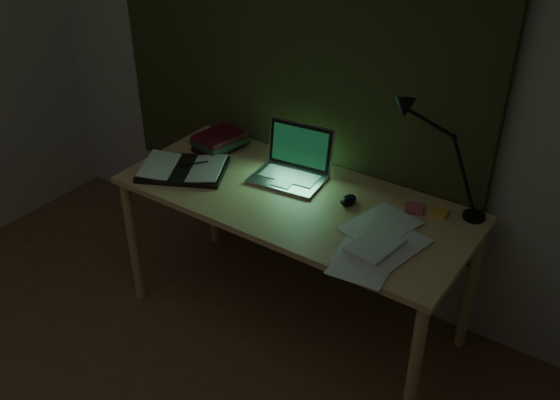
# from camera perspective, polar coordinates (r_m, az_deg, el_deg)

# --- Properties ---
(wall_back) EXTENTS (3.50, 0.00, 2.50)m
(wall_back) POSITION_cam_1_polar(r_m,az_deg,el_deg) (3.27, 1.16, 12.56)
(wall_back) COLOR beige
(wall_back) RESTS_ON ground
(curtain) EXTENTS (2.20, 0.06, 2.00)m
(curtain) POSITION_cam_1_polar(r_m,az_deg,el_deg) (3.17, 0.78, 15.77)
(curtain) COLOR #33381C
(curtain) RESTS_ON wall_back
(desk) EXTENTS (1.71, 0.75, 0.78)m
(desk) POSITION_cam_1_polar(r_m,az_deg,el_deg) (3.19, 1.23, -5.61)
(desk) COLOR tan
(desk) RESTS_ON floor
(laptop) EXTENTS (0.39, 0.43, 0.25)m
(laptop) POSITION_cam_1_polar(r_m,az_deg,el_deg) (3.03, 0.73, 3.81)
(laptop) COLOR #A6A7AB
(laptop) RESTS_ON desk
(open_textbook) EXTENTS (0.52, 0.46, 0.04)m
(open_textbook) POSITION_cam_1_polar(r_m,az_deg,el_deg) (3.20, -8.84, 2.87)
(open_textbook) COLOR silver
(open_textbook) RESTS_ON desk
(book_stack) EXTENTS (0.22, 0.26, 0.10)m
(book_stack) POSITION_cam_1_polar(r_m,az_deg,el_deg) (3.39, -5.57, 5.46)
(book_stack) COLOR silver
(book_stack) RESTS_ON desk
(loose_papers) EXTENTS (0.38, 0.41, 0.02)m
(loose_papers) POSITION_cam_1_polar(r_m,az_deg,el_deg) (2.68, 7.82, -3.53)
(loose_papers) COLOR silver
(loose_papers) RESTS_ON desk
(mouse) EXTENTS (0.07, 0.10, 0.04)m
(mouse) POSITION_cam_1_polar(r_m,az_deg,el_deg) (2.92, 6.26, -0.01)
(mouse) COLOR black
(mouse) RESTS_ON desk
(sticky_yellow) EXTENTS (0.08, 0.08, 0.02)m
(sticky_yellow) POSITION_cam_1_polar(r_m,az_deg,el_deg) (2.92, 14.38, -1.13)
(sticky_yellow) COLOR gold
(sticky_yellow) RESTS_ON desk
(sticky_pink) EXTENTS (0.11, 0.11, 0.02)m
(sticky_pink) POSITION_cam_1_polar(r_m,az_deg,el_deg) (2.92, 12.12, -0.77)
(sticky_pink) COLOR #CC4F61
(sticky_pink) RESTS_ON desk
(desk_lamp) EXTENTS (0.38, 0.31, 0.54)m
(desk_lamp) POSITION_cam_1_polar(r_m,az_deg,el_deg) (2.81, 18.13, 3.01)
(desk_lamp) COLOR black
(desk_lamp) RESTS_ON desk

